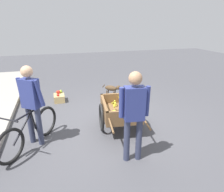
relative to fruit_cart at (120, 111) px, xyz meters
The scene contains 9 objects.
ground_plane 0.61m from the fruit_cart, 31.15° to the left, with size 24.00×24.00×0.00m, color #47474C.
fruit_cart is the anchor object (origin of this frame).
vendor_person 1.27m from the fruit_cart, behind, with size 0.24×0.52×1.65m.
bicycle 1.96m from the fruit_cart, 96.14° to the left, with size 1.37×1.03×0.85m.
cyclist_person 1.93m from the fruit_cart, 92.68° to the left, with size 0.36×0.49×1.63m.
dog 2.20m from the fruit_cart, 11.33° to the right, with size 0.49×0.52×0.40m.
fire_hydrant 3.32m from the fruit_cart, 42.22° to the left, with size 0.25×0.25×0.67m.
plastic_bucket 2.08m from the fruit_cart, 25.43° to the right, with size 0.29×0.29×0.28m, color #1966B2.
apple_crate 2.55m from the fruit_cart, 31.11° to the left, with size 0.44×0.32×0.32m.
Camera 1 is at (-4.30, 1.13, 2.38)m, focal length 31.78 mm.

